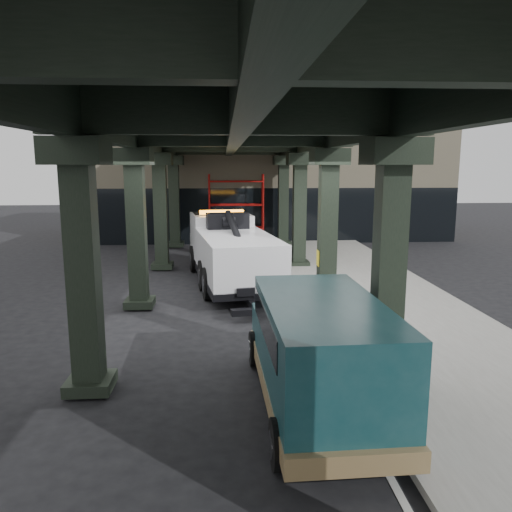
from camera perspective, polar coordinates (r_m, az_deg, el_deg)
name	(u,v)px	position (r m, az deg, el deg)	size (l,w,h in m)	color
ground	(249,325)	(14.32, -0.76, -7.94)	(90.00, 90.00, 0.00)	black
sidewalk	(383,301)	(17.00, 14.27, -5.05)	(5.00, 40.00, 0.15)	gray
lane_stripe	(298,305)	(16.39, 4.85, -5.59)	(0.12, 38.00, 0.01)	silver
viaduct	(232,133)	(15.61, -2.71, 13.88)	(7.40, 32.00, 6.40)	black
building	(264,173)	(33.69, 0.92, 9.50)	(22.00, 10.00, 8.00)	#C6B793
scaffolding	(236,208)	(28.33, -2.28, 5.51)	(3.08, 0.88, 4.00)	#B7110E
tow_truck	(229,248)	(19.15, -3.06, 0.93)	(3.59, 8.78, 2.80)	black
towed_van	(318,351)	(9.29, 7.14, -10.68)	(2.31, 5.45, 2.19)	#11393F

